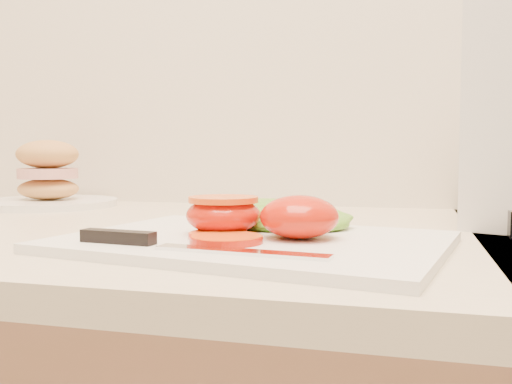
# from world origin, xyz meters

# --- Properties ---
(cutting_board) EXTENTS (0.41, 0.33, 0.01)m
(cutting_board) POSITION_xyz_m (-0.05, 1.55, 0.94)
(cutting_board) COLOR white
(cutting_board) RESTS_ON counter
(tomato_half_dome) EXTENTS (0.08, 0.08, 0.04)m
(tomato_half_dome) POSITION_xyz_m (-0.01, 1.55, 0.96)
(tomato_half_dome) COLOR red
(tomato_half_dome) RESTS_ON cutting_board
(tomato_half_cut) EXTENTS (0.08, 0.08, 0.04)m
(tomato_half_cut) POSITION_xyz_m (-0.09, 1.56, 0.96)
(tomato_half_cut) COLOR red
(tomato_half_cut) RESTS_ON cutting_board
(tomato_slice_0) EXTENTS (0.07, 0.07, 0.01)m
(tomato_slice_0) POSITION_xyz_m (-0.07, 1.51, 0.94)
(tomato_slice_0) COLOR orange
(tomato_slice_0) RESTS_ON cutting_board
(tomato_slice_1) EXTENTS (0.06, 0.06, 0.01)m
(tomato_slice_1) POSITION_xyz_m (-0.09, 1.53, 0.94)
(tomato_slice_1) COLOR orange
(tomato_slice_1) RESTS_ON cutting_board
(lettuce_leaf_0) EXTENTS (0.15, 0.10, 0.03)m
(lettuce_leaf_0) POSITION_xyz_m (-0.06, 1.63, 0.95)
(lettuce_leaf_0) COLOR #70BE32
(lettuce_leaf_0) RESTS_ON cutting_board
(lettuce_leaf_1) EXTENTS (0.11, 0.10, 0.02)m
(lettuce_leaf_1) POSITION_xyz_m (-0.01, 1.62, 0.95)
(lettuce_leaf_1) COLOR #70BE32
(lettuce_leaf_1) RESTS_ON cutting_board
(knife) EXTENTS (0.24, 0.05, 0.01)m
(knife) POSITION_xyz_m (-0.12, 1.47, 0.94)
(knife) COLOR silver
(knife) RESTS_ON cutting_board
(sandwich_plate) EXTENTS (0.24, 0.24, 0.12)m
(sandwich_plate) POSITION_xyz_m (-0.52, 1.87, 0.97)
(sandwich_plate) COLOR white
(sandwich_plate) RESTS_ON counter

